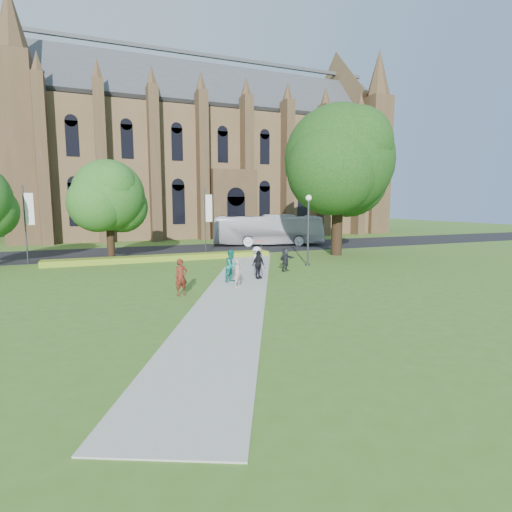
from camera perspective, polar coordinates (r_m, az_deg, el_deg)
name	(u,v)px	position (r m, az deg, el deg)	size (l,w,h in m)	color
ground	(244,291)	(21.17, -1.71, -5.05)	(160.00, 160.00, 0.00)	#40681F
road	(173,250)	(40.29, -11.71, 0.78)	(160.00, 10.00, 0.02)	black
footpath	(238,287)	(22.09, -2.62, -4.47)	(3.20, 30.00, 0.04)	#B2B2A8
flower_hedge	(164,258)	(33.27, -12.96, -0.26)	(18.00, 1.40, 0.45)	#A8A821
cathedral	(214,147)	(62.13, -6.08, 15.18)	(52.60, 18.25, 28.00)	brown
streetlamp	(308,221)	(29.79, 7.48, 4.92)	(0.44, 0.44, 5.24)	#38383D
large_tree	(339,160)	(36.68, 11.73, 13.22)	(9.60, 9.60, 13.20)	#332114
street_tree_1	(109,196)	(33.90, -20.32, 8.08)	(5.60, 5.60, 8.05)	#332114
banner_pole_0	(206,217)	(35.83, -7.10, 5.49)	(0.70, 0.10, 6.00)	#38383D
banner_pole_1	(27,220)	(34.91, -29.94, 4.51)	(0.70, 0.10, 6.00)	#38383D
tour_coach	(268,230)	(44.31, 1.72, 3.75)	(2.86, 12.21, 3.40)	silver
pedestrian_0	(181,277)	(20.28, -10.65, -2.97)	(0.67, 0.44, 1.83)	#5A2014
pedestrian_1	(232,266)	(23.39, -3.51, -1.41)	(0.92, 0.71, 1.89)	#177668
pedestrian_2	(257,260)	(25.77, 0.13, -0.64)	(1.18, 0.68, 1.83)	silver
pedestrian_3	(258,265)	(24.32, 0.31, -1.24)	(1.02, 0.42, 1.73)	black
pedestrian_4	(259,264)	(25.08, 0.42, -1.17)	(0.76, 0.50, 1.57)	slate
pedestrian_5	(286,259)	(27.25, 4.25, -0.47)	(1.47, 0.47, 1.59)	#23252A
pedestrian_6	(238,273)	(21.78, -2.59, -2.48)	(0.57, 0.38, 1.57)	gray
parasol	(261,246)	(25.09, 0.72, 1.46)	(0.81, 0.81, 0.71)	#E6A2C4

